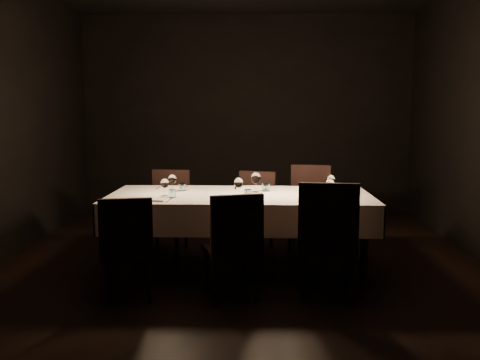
{
  "coord_description": "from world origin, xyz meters",
  "views": [
    {
      "loc": [
        0.16,
        -4.84,
        1.56
      ],
      "look_at": [
        0.0,
        0.0,
        0.9
      ],
      "focal_mm": 38.0,
      "sensor_mm": 36.0,
      "label": 1
    }
  ],
  "objects_px": {
    "dining_table": "(240,202)",
    "chair_far_right": "(309,203)",
    "chair_near_right": "(328,235)",
    "chair_far_left": "(168,206)",
    "chair_near_left": "(127,243)",
    "chair_far_center": "(255,207)",
    "chair_near_center": "(234,241)"
  },
  "relations": [
    {
      "from": "chair_near_left",
      "to": "chair_near_center",
      "type": "distance_m",
      "value": 0.87
    },
    {
      "from": "chair_near_left",
      "to": "chair_far_center",
      "type": "xyz_separation_m",
      "value": [
        1.04,
        1.63,
        0.0
      ]
    },
    {
      "from": "chair_far_left",
      "to": "chair_far_center",
      "type": "distance_m",
      "value": 0.97
    },
    {
      "from": "dining_table",
      "to": "chair_near_right",
      "type": "height_order",
      "value": "chair_near_right"
    },
    {
      "from": "dining_table",
      "to": "chair_near_left",
      "type": "xyz_separation_m",
      "value": [
        -0.9,
        -0.84,
        -0.2
      ]
    },
    {
      "from": "chair_near_center",
      "to": "chair_far_left",
      "type": "xyz_separation_m",
      "value": [
        -0.81,
        1.53,
        -0.0
      ]
    },
    {
      "from": "dining_table",
      "to": "chair_near_left",
      "type": "bearing_deg",
      "value": -137.0
    },
    {
      "from": "chair_far_left",
      "to": "chair_far_center",
      "type": "bearing_deg",
      "value": 12.08
    },
    {
      "from": "chair_near_center",
      "to": "chair_far_left",
      "type": "relative_size",
      "value": 1.0
    },
    {
      "from": "dining_table",
      "to": "chair_far_center",
      "type": "distance_m",
      "value": 0.82
    },
    {
      "from": "dining_table",
      "to": "chair_far_right",
      "type": "height_order",
      "value": "chair_far_right"
    },
    {
      "from": "chair_far_center",
      "to": "chair_near_left",
      "type": "bearing_deg",
      "value": -104.97
    },
    {
      "from": "chair_near_left",
      "to": "chair_far_center",
      "type": "distance_m",
      "value": 1.93
    },
    {
      "from": "chair_near_right",
      "to": "chair_far_right",
      "type": "height_order",
      "value": "chair_near_right"
    },
    {
      "from": "chair_near_center",
      "to": "dining_table",
      "type": "bearing_deg",
      "value": -109.24
    },
    {
      "from": "chair_far_right",
      "to": "chair_far_center",
      "type": "bearing_deg",
      "value": -162.49
    },
    {
      "from": "chair_near_left",
      "to": "chair_near_right",
      "type": "relative_size",
      "value": 0.88
    },
    {
      "from": "chair_near_left",
      "to": "chair_far_right",
      "type": "height_order",
      "value": "chair_far_right"
    },
    {
      "from": "chair_near_left",
      "to": "chair_far_center",
      "type": "relative_size",
      "value": 1.0
    },
    {
      "from": "chair_near_right",
      "to": "chair_far_center",
      "type": "bearing_deg",
      "value": -62.01
    },
    {
      "from": "chair_far_right",
      "to": "chair_far_left",
      "type": "bearing_deg",
      "value": -164.73
    },
    {
      "from": "chair_near_right",
      "to": "chair_far_right",
      "type": "xyz_separation_m",
      "value": [
        0.02,
        1.6,
        -0.02
      ]
    },
    {
      "from": "dining_table",
      "to": "chair_far_right",
      "type": "bearing_deg",
      "value": 48.36
    },
    {
      "from": "chair_near_center",
      "to": "chair_near_right",
      "type": "distance_m",
      "value": 0.77
    },
    {
      "from": "chair_near_right",
      "to": "chair_far_left",
      "type": "xyz_separation_m",
      "value": [
        -1.58,
        1.49,
        -0.05
      ]
    },
    {
      "from": "dining_table",
      "to": "chair_far_left",
      "type": "relative_size",
      "value": 2.8
    },
    {
      "from": "chair_near_left",
      "to": "chair_far_center",
      "type": "height_order",
      "value": "chair_far_center"
    },
    {
      "from": "dining_table",
      "to": "chair_near_right",
      "type": "distance_m",
      "value": 1.06
    },
    {
      "from": "chair_near_left",
      "to": "chair_near_center",
      "type": "height_order",
      "value": "chair_near_center"
    },
    {
      "from": "chair_near_center",
      "to": "chair_far_center",
      "type": "relative_size",
      "value": 1.03
    },
    {
      "from": "chair_near_right",
      "to": "chair_far_left",
      "type": "relative_size",
      "value": 1.11
    },
    {
      "from": "chair_near_center",
      "to": "chair_near_right",
      "type": "relative_size",
      "value": 0.91
    }
  ]
}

